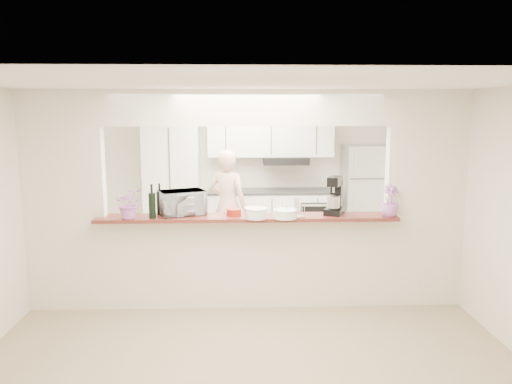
{
  "coord_description": "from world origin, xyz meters",
  "views": [
    {
      "loc": [
        -0.1,
        -5.59,
        2.27
      ],
      "look_at": [
        0.11,
        0.3,
        1.3
      ],
      "focal_mm": 35.0,
      "sensor_mm": 36.0,
      "label": 1
    }
  ],
  "objects_px": {
    "refrigerator": "(365,195)",
    "person": "(228,206)",
    "stand_mixer": "(335,197)",
    "toaster_oven": "(182,203)"
  },
  "relations": [
    {
      "from": "refrigerator",
      "to": "person",
      "type": "distance_m",
      "value": 2.47
    },
    {
      "from": "toaster_oven",
      "to": "refrigerator",
      "type": "bearing_deg",
      "value": 21.09
    },
    {
      "from": "toaster_oven",
      "to": "stand_mixer",
      "type": "relative_size",
      "value": 1.14
    },
    {
      "from": "stand_mixer",
      "to": "person",
      "type": "height_order",
      "value": "person"
    },
    {
      "from": "stand_mixer",
      "to": "toaster_oven",
      "type": "bearing_deg",
      "value": 178.84
    },
    {
      "from": "refrigerator",
      "to": "toaster_oven",
      "type": "height_order",
      "value": "refrigerator"
    },
    {
      "from": "person",
      "to": "toaster_oven",
      "type": "bearing_deg",
      "value": 102.49
    },
    {
      "from": "stand_mixer",
      "to": "person",
      "type": "bearing_deg",
      "value": 125.72
    },
    {
      "from": "person",
      "to": "stand_mixer",
      "type": "bearing_deg",
      "value": 153.99
    },
    {
      "from": "refrigerator",
      "to": "person",
      "type": "xyz_separation_m",
      "value": [
        -2.3,
        -0.88,
        -0.0
      ]
    }
  ]
}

